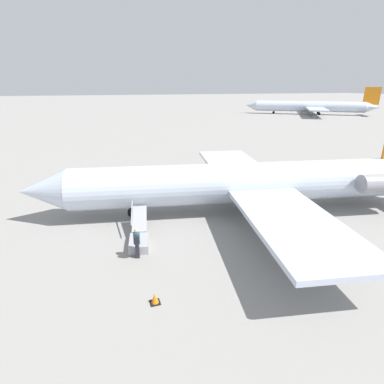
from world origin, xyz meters
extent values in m
plane|color=gray|center=(0.00, 0.00, 0.00)|extent=(600.00, 600.00, 0.00)
cylinder|color=silver|center=(0.00, 0.00, 2.25)|extent=(23.97, 7.26, 2.90)
cone|color=silver|center=(13.28, -2.50, 2.25)|extent=(3.66, 3.38, 2.84)
cube|color=silver|center=(0.02, 6.57, 2.03)|extent=(6.41, 10.70, 0.29)
cube|color=silver|center=(-2.37, -6.12, 2.03)|extent=(6.41, 10.70, 0.29)
cylinder|color=gray|center=(-9.29, 3.82, 2.46)|extent=(3.66, 1.93, 1.30)
cylinder|color=gray|center=(-10.04, -0.18, 2.46)|extent=(3.66, 1.93, 1.30)
cylinder|color=black|center=(7.61, -1.43, 0.36)|extent=(0.74, 0.31, 0.72)
cylinder|color=gray|center=(7.61, -1.43, 0.83)|extent=(0.13, 0.13, 0.22)
cylinder|color=black|center=(-2.10, 1.72, 0.36)|extent=(0.74, 0.31, 0.72)
cylinder|color=gray|center=(-2.10, 1.72, 0.83)|extent=(0.13, 0.13, 0.22)
cylinder|color=black|center=(-2.58, -0.84, 0.36)|extent=(0.74, 0.31, 0.72)
cylinder|color=gray|center=(-2.58, -0.84, 0.83)|extent=(0.13, 0.13, 0.22)
cylinder|color=silver|center=(-57.57, -65.09, 2.51)|extent=(29.44, 21.05, 3.23)
cone|color=silver|center=(-42.27, -75.25, 2.51)|extent=(4.72, 4.61, 3.17)
cone|color=silver|center=(-73.15, -54.75, 2.51)|extent=(5.26, 4.97, 3.17)
cube|color=orange|center=(-72.45, -55.22, 5.90)|extent=(3.92, 2.72, 5.18)
cube|color=silver|center=(-72.82, -54.96, 2.83)|extent=(6.63, 8.62, 0.16)
cube|color=silver|center=(-54.20, -57.02, 2.26)|extent=(12.02, 14.47, 0.32)
cube|color=silver|center=(-63.70, -71.33, 2.26)|extent=(12.02, 14.47, 0.32)
cylinder|color=black|center=(-48.59, -71.06, 0.40)|extent=(0.78, 0.61, 0.80)
cylinder|color=#4C4C51|center=(-48.59, -71.06, 0.93)|extent=(0.14, 0.14, 0.25)
cylinder|color=black|center=(-59.53, -62.04, 0.40)|extent=(0.78, 0.61, 0.80)
cylinder|color=#4C4C51|center=(-59.53, -62.04, 0.93)|extent=(0.14, 0.14, 0.25)
cylinder|color=black|center=(-61.14, -64.47, 0.40)|extent=(0.78, 0.61, 0.80)
cylinder|color=#4C4C51|center=(-61.14, -64.47, 0.93)|extent=(0.14, 0.14, 0.25)
cube|color=#99999E|center=(7.84, 3.00, 0.25)|extent=(1.41, 1.97, 0.50)
cube|color=#99999E|center=(7.47, 1.03, 0.90)|extent=(1.30, 2.37, 0.92)
cube|color=#99999E|center=(7.92, 0.95, 1.40)|extent=(0.47, 2.19, 0.86)
cube|color=#23232D|center=(8.07, 4.05, 0.42)|extent=(0.25, 0.31, 0.85)
cylinder|color=#265972|center=(8.07, 4.05, 1.18)|extent=(0.36, 0.36, 0.65)
sphere|color=tan|center=(8.07, 4.05, 1.62)|extent=(0.24, 0.24, 0.24)
cube|color=black|center=(8.12, 4.32, 1.21)|extent=(0.31, 0.23, 0.44)
cube|color=black|center=(7.92, 7.97, 0.01)|extent=(0.44, 0.44, 0.03)
cone|color=orange|center=(7.92, 7.97, 0.24)|extent=(0.34, 0.34, 0.49)
camera|label=1|loc=(9.72, 18.57, 8.91)|focal=28.00mm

